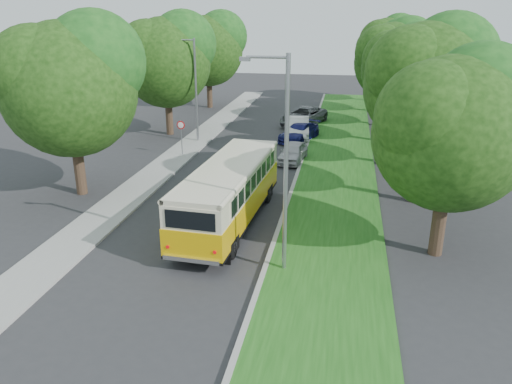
% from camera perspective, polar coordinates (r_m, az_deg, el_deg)
% --- Properties ---
extents(ground, '(120.00, 120.00, 0.00)m').
position_cam_1_polar(ground, '(22.21, -7.07, -4.86)').
color(ground, '#2C2C2F').
rests_on(ground, ground).
extents(curb, '(0.20, 70.00, 0.15)m').
position_cam_1_polar(curb, '(26.01, 3.78, -0.77)').
color(curb, gray).
rests_on(curb, ground).
extents(grass_verge, '(4.50, 70.00, 0.13)m').
position_cam_1_polar(grass_verge, '(25.88, 8.96, -1.12)').
color(grass_verge, '#1C5216').
rests_on(grass_verge, ground).
extents(sidewalk, '(2.20, 70.00, 0.12)m').
position_cam_1_polar(sidewalk, '(28.15, -13.45, 0.31)').
color(sidewalk, gray).
rests_on(sidewalk, ground).
extents(treeline, '(24.27, 41.91, 9.46)m').
position_cam_1_polar(treeline, '(37.46, 5.72, 14.77)').
color(treeline, '#332319').
rests_on(treeline, ground).
extents(lamppost_near, '(1.71, 0.16, 8.00)m').
position_cam_1_polar(lamppost_near, '(17.51, 3.16, 3.68)').
color(lamppost_near, gray).
rests_on(lamppost_near, ground).
extents(lamppost_far, '(1.71, 0.16, 7.50)m').
position_cam_1_polar(lamppost_far, '(37.21, -7.05, 11.88)').
color(lamppost_far, gray).
rests_on(lamppost_far, ground).
extents(warning_sign, '(0.56, 0.10, 2.50)m').
position_cam_1_polar(warning_sign, '(33.83, -8.55, 6.85)').
color(warning_sign, gray).
rests_on(warning_sign, ground).
extents(vintage_bus, '(3.13, 9.90, 2.90)m').
position_cam_1_polar(vintage_bus, '(22.61, -3.10, -0.30)').
color(vintage_bus, '#E5AE07').
rests_on(vintage_bus, ground).
extents(car_silver, '(1.88, 3.83, 1.26)m').
position_cam_1_polar(car_silver, '(32.63, 4.24, 4.57)').
color(car_silver, '#AEAEB3').
rests_on(car_silver, ground).
extents(car_white, '(2.08, 4.79, 1.53)m').
position_cam_1_polar(car_white, '(39.06, 4.83, 7.34)').
color(car_white, silver).
rests_on(car_white, ground).
extents(car_blue, '(3.26, 4.81, 1.29)m').
position_cam_1_polar(car_blue, '(38.09, 4.97, 6.83)').
color(car_blue, navy).
rests_on(car_blue, ground).
extents(car_grey, '(4.20, 6.05, 1.54)m').
position_cam_1_polar(car_grey, '(43.47, 5.47, 8.62)').
color(car_grey, slate).
rests_on(car_grey, ground).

